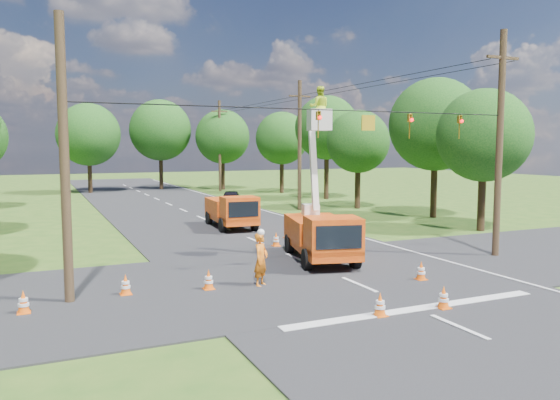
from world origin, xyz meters
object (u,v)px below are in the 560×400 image
traffic_cone_8 (421,271)px  tree_far_c (223,137)px  tree_far_a (89,135)px  distant_car (231,199)px  tree_right_e (282,138)px  pole_right_near (500,143)px  tree_far_b (160,130)px  traffic_cone_4 (209,280)px  tree_right_c (358,142)px  traffic_cone_5 (126,285)px  pole_left (64,160)px  pole_right_far (220,145)px  ground_worker (261,260)px  tree_right_b (436,125)px  traffic_cone_3 (287,232)px  traffic_cone_6 (23,302)px  tree_right_a (484,136)px  tree_right_d (327,128)px  second_truck (232,211)px  traffic_cone_0 (380,305)px  traffic_cone_2 (276,239)px  pole_right_mid (300,144)px  traffic_cone_1 (444,298)px  bucket_truck (321,224)px

traffic_cone_8 → tree_far_c: tree_far_c is taller
tree_far_a → distant_car: bearing=-63.9°
distant_car → tree_right_e: size_ratio=0.46×
pole_right_near → tree_far_b: tree_far_b is taller
traffic_cone_4 → tree_right_c: tree_right_c is taller
traffic_cone_5 → pole_left: pole_left is taller
pole_right_far → ground_worker: bearing=-106.1°
tree_right_b → tree_right_c: 7.31m
traffic_cone_3 → traffic_cone_6: bearing=-144.9°
pole_right_near → traffic_cone_5: bearing=179.6°
tree_right_a → tree_right_c: bearing=91.3°
distant_car → tree_right_d: size_ratio=0.41×
distant_car → tree_right_d: 12.47m
traffic_cone_8 → tree_right_b: tree_right_b is taller
second_truck → pole_right_near: size_ratio=0.57×
traffic_cone_5 → tree_right_c: (20.95, 18.89, 4.95)m
traffic_cone_0 → traffic_cone_4: bearing=126.8°
traffic_cone_8 → tree_far_a: 46.26m
distant_car → tree_far_c: tree_far_c is taller
traffic_cone_2 → tree_right_d: size_ratio=0.07×
distant_car → tree_right_b: 17.18m
distant_car → traffic_cone_6: size_ratio=5.58×
pole_right_mid → tree_right_c: pole_right_mid is taller
ground_worker → traffic_cone_1: ground_worker is taller
pole_right_near → tree_right_a: 7.82m
traffic_cone_4 → pole_right_far: size_ratio=0.07×
traffic_cone_6 → pole_right_far: bearing=64.6°
traffic_cone_0 → tree_right_e: 43.38m
ground_worker → pole_right_mid: bearing=18.9°
bucket_truck → traffic_cone_2: bearing=109.7°
second_truck → pole_right_near: pole_right_near is taller
traffic_cone_3 → pole_left: pole_left is taller
distant_car → pole_right_mid: (4.24, -4.11, 4.43)m
bucket_truck → ground_worker: size_ratio=3.94×
traffic_cone_4 → tree_right_b: tree_right_b is taller
ground_worker → traffic_cone_4: size_ratio=2.68×
tree_right_d → tree_right_e: tree_right_d is taller
traffic_cone_2 → pole_right_far: size_ratio=0.07×
pole_left → tree_right_d: tree_right_d is taller
distant_car → tree_right_d: tree_right_d is taller
traffic_cone_0 → tree_right_d: (16.18, 32.28, 6.32)m
second_truck → pole_left: size_ratio=0.63×
bucket_truck → traffic_cone_4: (-5.83, -2.66, -1.25)m
traffic_cone_3 → tree_far_b: 37.39m
traffic_cone_2 → traffic_cone_4: bearing=-129.6°
traffic_cone_5 → ground_worker: bearing=-9.0°
traffic_cone_3 → traffic_cone_4: 11.04m
traffic_cone_8 → tree_right_e: (11.29, 37.28, 5.45)m
tree_right_a → tree_right_e: tree_right_e is taller
traffic_cone_5 → pole_left: size_ratio=0.08×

